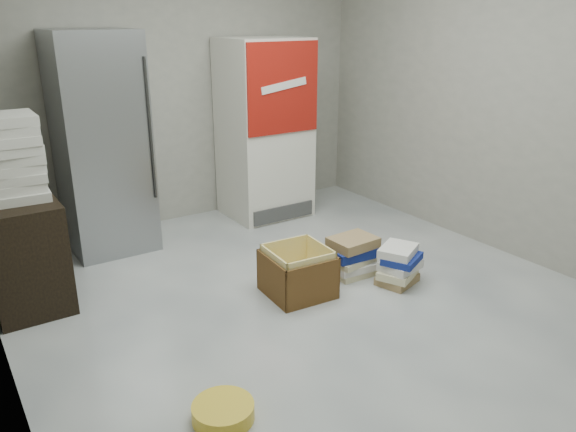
# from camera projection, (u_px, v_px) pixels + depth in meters

# --- Properties ---
(ground) EXTENTS (5.00, 5.00, 0.00)m
(ground) POSITION_uv_depth(u_px,v_px,m) (331.00, 315.00, 3.98)
(ground) COLOR silver
(ground) RESTS_ON ground
(room_shell) EXTENTS (4.04, 5.04, 2.82)m
(room_shell) POSITION_uv_depth(u_px,v_px,m) (339.00, 52.00, 3.36)
(room_shell) COLOR #9C988C
(room_shell) RESTS_ON ground
(steel_fridge) EXTENTS (0.70, 0.72, 1.90)m
(steel_fridge) POSITION_uv_depth(u_px,v_px,m) (101.00, 144.00, 4.86)
(steel_fridge) COLOR #9FA2A7
(steel_fridge) RESTS_ON ground
(coke_cooler) EXTENTS (0.80, 0.73, 1.80)m
(coke_cooler) POSITION_uv_depth(u_px,v_px,m) (265.00, 129.00, 5.72)
(coke_cooler) COLOR silver
(coke_cooler) RESTS_ON ground
(wood_shelf) EXTENTS (0.50, 0.80, 0.80)m
(wood_shelf) POSITION_uv_depth(u_px,v_px,m) (23.00, 251.00, 4.04)
(wood_shelf) COLOR black
(wood_shelf) RESTS_ON ground
(supply_box_stack) EXTENTS (0.44, 0.45, 0.58)m
(supply_box_stack) POSITION_uv_depth(u_px,v_px,m) (9.00, 157.00, 3.82)
(supply_box_stack) COLOR beige
(supply_box_stack) RESTS_ON wood_shelf
(phonebook_stack_main) EXTENTS (0.40, 0.39, 0.31)m
(phonebook_stack_main) POSITION_uv_depth(u_px,v_px,m) (399.00, 265.00, 4.40)
(phonebook_stack_main) COLOR #92764C
(phonebook_stack_main) RESTS_ON ground
(phonebook_stack_side) EXTENTS (0.41, 0.33, 0.32)m
(phonebook_stack_side) POSITION_uv_depth(u_px,v_px,m) (352.00, 256.00, 4.56)
(phonebook_stack_side) COLOR beige
(phonebook_stack_side) RESTS_ON ground
(cardboard_box) EXTENTS (0.49, 0.49, 0.37)m
(cardboard_box) POSITION_uv_depth(u_px,v_px,m) (298.00, 275.00, 4.24)
(cardboard_box) COLOR yellow
(cardboard_box) RESTS_ON ground
(bucket_lid) EXTENTS (0.34, 0.34, 0.09)m
(bucket_lid) POSITION_uv_depth(u_px,v_px,m) (223.00, 412.00, 2.95)
(bucket_lid) COLOR yellow
(bucket_lid) RESTS_ON ground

